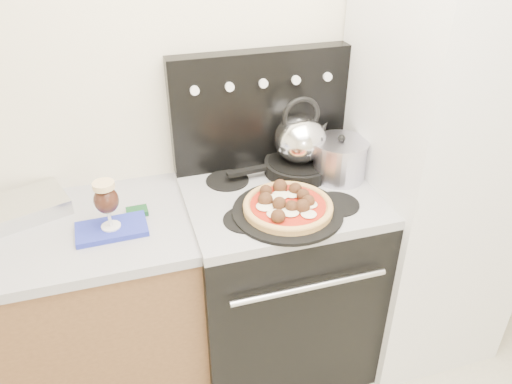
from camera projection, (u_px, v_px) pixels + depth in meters
name	position (u px, v px, depth m)	size (l,w,h in m)	color
room_shell	(380.00, 271.00, 1.10)	(3.52, 3.01, 2.52)	beige
base_cabinet	(17.00, 334.00, 2.02)	(1.45, 0.60, 0.86)	brown
stove_body	(277.00, 282.00, 2.27)	(0.76, 0.65, 0.88)	black
cooktop	(280.00, 197.00, 2.02)	(0.76, 0.65, 0.04)	#ADADB2
backguard	(260.00, 109.00, 2.11)	(0.76, 0.08, 0.50)	black
fridge	(435.00, 165.00, 2.15)	(0.64, 0.68, 1.90)	silver
foil_sheet	(25.00, 207.00, 1.91)	(0.30, 0.22, 0.06)	white
oven_mitt	(112.00, 229.00, 1.81)	(0.25, 0.15, 0.02)	#2530AC
beer_glass	(107.00, 205.00, 1.76)	(0.09, 0.09, 0.19)	black
pizza_pan	(288.00, 211.00, 1.88)	(0.42, 0.42, 0.01)	black
pizza	(288.00, 205.00, 1.87)	(0.34, 0.34, 0.05)	tan
skillet	(299.00, 166.00, 2.14)	(0.30, 0.30, 0.05)	black
tea_kettle	(300.00, 135.00, 2.07)	(0.22, 0.22, 0.24)	silver
stock_pot	(339.00, 160.00, 2.08)	(0.22, 0.22, 0.16)	silver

